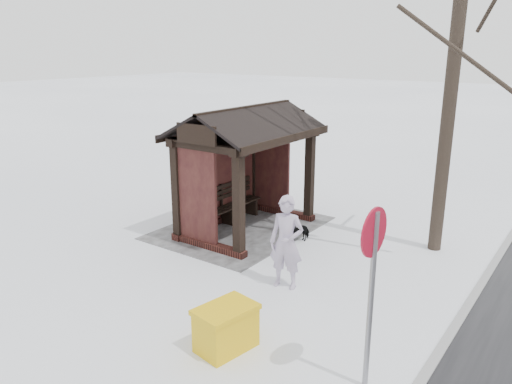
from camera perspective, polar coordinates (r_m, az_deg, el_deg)
ground at (r=12.59m, az=-1.01°, el=-4.31°), size 120.00×120.00×0.00m
kerb at (r=10.54m, az=24.15°, el=-10.01°), size 120.00×0.15×0.06m
trampled_patch at (r=12.70m, az=-1.74°, el=-4.09°), size 4.20×3.20×0.02m
bus_shelter at (r=12.10m, az=-1.67°, el=5.50°), size 3.60×2.40×3.09m
pedestrian at (r=9.39m, az=3.49°, el=-5.77°), size 0.56×0.74×1.80m
dog at (r=11.82m, az=4.76°, el=-4.46°), size 0.65×0.48×0.50m
grit_bin at (r=7.79m, az=-3.46°, el=-15.22°), size 1.00×0.77×0.70m
road_sign at (r=6.48m, az=13.14°, el=-7.85°), size 0.65×0.11×2.54m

